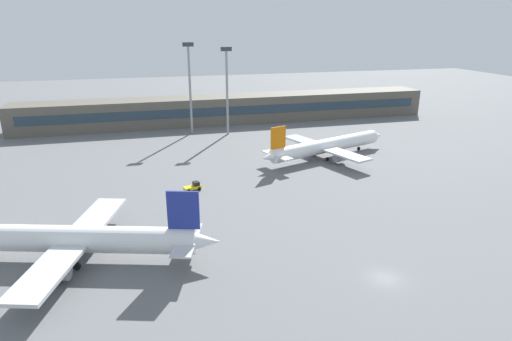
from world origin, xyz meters
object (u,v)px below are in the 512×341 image
at_px(airplane_near, 66,239).
at_px(floodlight_tower_west, 190,82).
at_px(floodlight_tower_east, 227,85).
at_px(baggage_tug_yellow, 193,187).
at_px(airplane_mid, 327,146).

bearing_deg(airplane_near, floodlight_tower_west, 69.57).
distance_m(floodlight_tower_west, floodlight_tower_east, 11.35).
distance_m(airplane_near, baggage_tug_yellow, 31.50).
bearing_deg(floodlight_tower_west, airplane_mid, -48.96).
bearing_deg(floodlight_tower_east, airplane_near, -118.78).
bearing_deg(airplane_near, floodlight_tower_east, 61.22).
height_order(airplane_mid, floodlight_tower_east, floodlight_tower_east).
bearing_deg(baggage_tug_yellow, airplane_mid, 21.98).
xyz_separation_m(floodlight_tower_west, floodlight_tower_east, (10.56, -4.11, -0.63)).
xyz_separation_m(airplane_mid, floodlight_tower_east, (-19.67, 30.62, 11.99)).
height_order(airplane_near, airplane_mid, airplane_near).
xyz_separation_m(airplane_near, floodlight_tower_west, (27.01, 72.52, 12.33)).
bearing_deg(airplane_mid, floodlight_tower_west, 131.04).
relative_size(airplane_near, baggage_tug_yellow, 11.15).
height_order(airplane_near, floodlight_tower_east, floodlight_tower_east).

